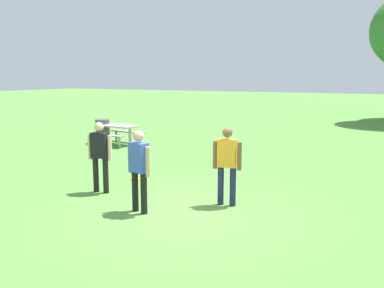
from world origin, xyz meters
name	(u,v)px	position (x,y,z in m)	size (l,w,h in m)	color
ground_plane	(176,211)	(0.00, 0.00, 0.00)	(120.00, 120.00, 0.00)	#568E3D
person_thrower	(100,152)	(-2.22, 0.38, 0.94)	(0.60, 0.27, 1.64)	black
person_catcher	(227,161)	(0.74, 0.83, 0.94)	(0.60, 0.27, 1.64)	#1E234C
person_bystander	(139,166)	(-0.61, -0.39, 0.94)	(0.59, 0.31, 1.64)	black
frisbee	(136,179)	(-2.21, 1.76, 0.01)	(0.28, 0.28, 0.03)	yellow
picnic_table_near	(118,130)	(-6.11, 6.08, 0.56)	(1.87, 1.63, 0.77)	#B2ADA3
trash_can_beside_table	(103,131)	(-6.90, 6.13, 0.48)	(0.59, 0.59, 0.96)	#515156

